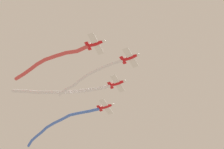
{
  "coord_description": "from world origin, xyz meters",
  "views": [
    {
      "loc": [
        -0.26,
        44.82,
        5.26
      ],
      "look_at": [
        2.61,
        -6.53,
        61.67
      ],
      "focal_mm": 52.56,
      "sensor_mm": 36.0,
      "label": 1
    }
  ],
  "objects_px": {
    "airplane_slot": "(106,107)",
    "airplane_left_wing": "(117,83)",
    "airplane_lead": "(130,58)",
    "airplane_right_wing": "(96,44)"
  },
  "relations": [
    {
      "from": "airplane_slot",
      "to": "airplane_left_wing",
      "type": "bearing_deg",
      "value": -46.41
    },
    {
      "from": "airplane_left_wing",
      "to": "airplane_slot",
      "type": "height_order",
      "value": "airplane_left_wing"
    },
    {
      "from": "airplane_lead",
      "to": "airplane_left_wing",
      "type": "bearing_deg",
      "value": 135.8
    },
    {
      "from": "airplane_left_wing",
      "to": "airplane_right_wing",
      "type": "relative_size",
      "value": 1.0
    },
    {
      "from": "airplane_left_wing",
      "to": "airplane_slot",
      "type": "distance_m",
      "value": 8.45
    },
    {
      "from": "airplane_right_wing",
      "to": "airplane_left_wing",
      "type": "bearing_deg",
      "value": 89.11
    },
    {
      "from": "airplane_lead",
      "to": "airplane_slot",
      "type": "height_order",
      "value": "airplane_lead"
    },
    {
      "from": "airplane_left_wing",
      "to": "airplane_slot",
      "type": "xyz_separation_m",
      "value": [
        3.25,
        -7.79,
        -0.3
      ]
    },
    {
      "from": "airplane_lead",
      "to": "airplane_slot",
      "type": "relative_size",
      "value": 0.99
    },
    {
      "from": "airplane_lead",
      "to": "airplane_right_wing",
      "type": "distance_m",
      "value": 8.44
    }
  ]
}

